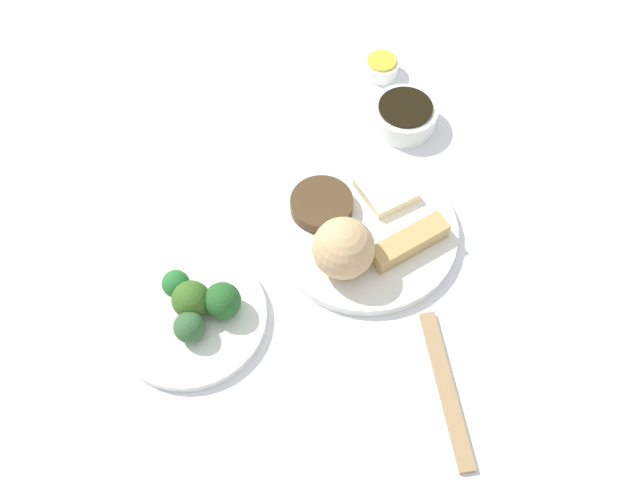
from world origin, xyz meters
name	(u,v)px	position (x,y,z in m)	size (l,w,h in m)	color
tabletop	(388,225)	(0.00, 0.00, 0.01)	(2.20, 2.20, 0.02)	white
main_plate	(364,231)	(0.04, 0.01, 0.03)	(0.26, 0.26, 0.02)	white
rice_scoop	(343,248)	(0.09, 0.05, 0.08)	(0.08, 0.08, 0.08)	tan
spring_roll	(410,242)	(0.00, 0.06, 0.05)	(0.12, 0.03, 0.03)	tan
crab_rangoon_wonton	(386,189)	(-0.01, -0.04, 0.04)	(0.07, 0.07, 0.02)	beige
stir_fry_heap	(322,204)	(0.08, -0.05, 0.05)	(0.09, 0.09, 0.02)	#4B331D
broccoli_plate	(190,317)	(0.31, 0.04, 0.03)	(0.20, 0.20, 0.01)	white
broccoli_floret_0	(191,300)	(0.30, 0.03, 0.06)	(0.05, 0.05, 0.05)	#3A6120
broccoli_floret_1	(176,284)	(0.31, 0.00, 0.05)	(0.04, 0.04, 0.04)	#276D2E
broccoli_floret_2	(189,327)	(0.31, 0.07, 0.05)	(0.04, 0.04, 0.04)	#345E34
broccoli_floret_3	(222,301)	(0.26, 0.05, 0.06)	(0.05, 0.05, 0.05)	#255B25
soy_sauce_bowl	(404,116)	(-0.10, -0.16, 0.04)	(0.10, 0.10, 0.04)	white
soy_sauce_bowl_liquid	(406,107)	(-0.10, -0.16, 0.06)	(0.08, 0.08, 0.00)	black
sauce_ramekin_hot_mustard	(381,67)	(-0.12, -0.27, 0.03)	(0.06, 0.06, 0.03)	white
sauce_ramekin_hot_mustard_liquid	(382,61)	(-0.12, -0.27, 0.05)	(0.05, 0.05, 0.00)	yellow
chopsticks_pair	(446,388)	(0.05, 0.26, 0.02)	(0.21, 0.02, 0.01)	#A47E55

